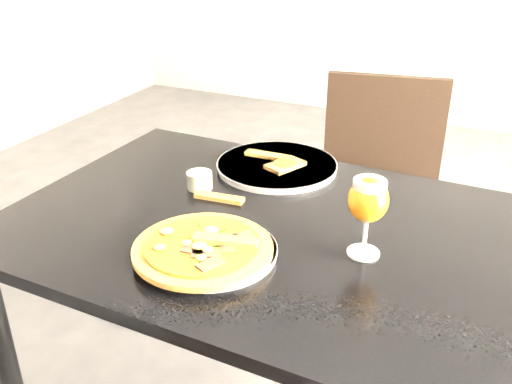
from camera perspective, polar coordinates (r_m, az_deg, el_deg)
The scene contains 9 objects.
dining_table at distance 1.31m, azimuth 1.82°, elevation -6.69°, with size 1.22×0.83×0.75m.
chair_far at distance 1.95m, azimuth 11.85°, elevation -1.09°, with size 0.48×0.48×0.90m.
plate_main at distance 1.16m, azimuth -4.49°, elevation -5.93°, with size 0.27×0.27×0.01m, color silver.
pizza at distance 1.14m, azimuth -5.28°, elevation -5.51°, with size 0.28×0.28×0.03m.
plate_second at distance 1.53m, azimuth 2.11°, elevation 2.63°, with size 0.32×0.32×0.02m, color silver.
crust_scraps at distance 1.53m, azimuth 2.31°, elevation 3.07°, with size 0.18×0.12×0.01m.
loose_crust at distance 1.37m, azimuth -3.71°, elevation -0.56°, with size 0.12×0.03×0.01m, color brown.
sauce_cup at distance 1.43m, azimuth -5.66°, elevation 1.25°, with size 0.06×0.06×0.04m.
beer_glass at distance 1.12m, azimuth 11.17°, elevation -0.85°, with size 0.08×0.08×0.17m.
Camera 1 is at (0.40, -1.10, 1.37)m, focal length 40.00 mm.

